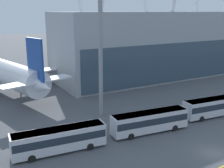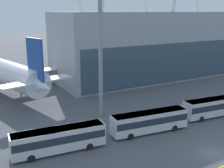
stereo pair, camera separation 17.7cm
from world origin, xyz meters
The scene contains 7 objects.
ground_plane centered at (0.00, 0.00, 0.00)m, with size 440.00×440.00×0.00m, color #515459.
airliner_at_gate_near centered at (-19.91, 44.43, 5.06)m, with size 43.56×41.79×13.82m.
airliner_at_gate_far centered at (34.00, 55.33, 5.50)m, with size 42.48×44.47×13.46m.
shuttle_bus_0 centered at (-18.01, 10.70, 1.98)m, with size 12.83×3.61×3.38m.
shuttle_bus_1 centered at (-3.51, 9.90, 1.98)m, with size 12.86×3.86×3.38m.
shuttle_bus_2 centered at (10.99, 9.84, 1.98)m, with size 12.85×3.77×3.38m.
floodlight_mast centered at (-6.73, 20.37, 13.11)m, with size 2.05×2.05×23.17m.
Camera 2 is at (-28.67, -23.03, 18.60)m, focal length 45.00 mm.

